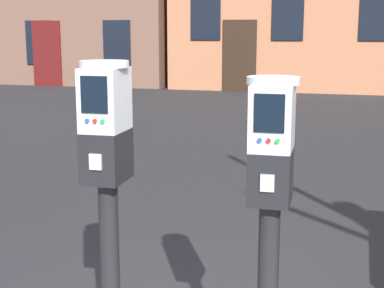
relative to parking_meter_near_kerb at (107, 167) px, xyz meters
name	(u,v)px	position (x,y,z in m)	size (l,w,h in m)	color
parking_meter_near_kerb	(107,167)	(0.00, 0.00, 0.00)	(0.22, 0.26, 1.53)	black
parking_meter_twin_adjacent	(271,187)	(0.74, 0.00, -0.04)	(0.22, 0.26, 1.47)	black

